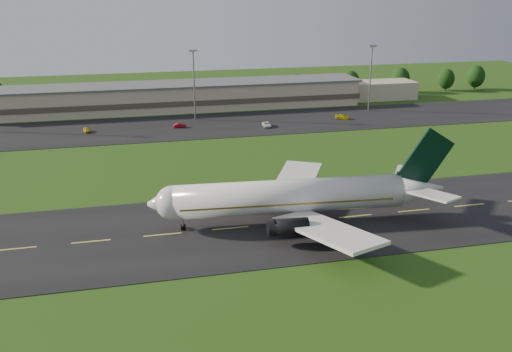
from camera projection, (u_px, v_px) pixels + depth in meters
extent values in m
plane|color=#214210|center=(230.00, 229.00, 93.27)|extent=(360.00, 360.00, 0.00)
cube|color=black|center=(230.00, 228.00, 93.26)|extent=(220.00, 30.00, 0.10)
cube|color=black|center=(181.00, 127.00, 159.61)|extent=(260.00, 30.00, 0.10)
cylinder|color=silver|center=(289.00, 196.00, 93.92)|extent=(38.33, 8.62, 5.60)
sphere|color=silver|center=(173.00, 203.00, 91.16)|extent=(5.60, 5.60, 5.60)
cone|color=silver|center=(160.00, 203.00, 90.86)|extent=(4.42, 5.68, 5.38)
cone|color=silver|center=(418.00, 189.00, 97.20)|extent=(9.41, 6.19, 5.49)
cube|color=brown|center=(286.00, 198.00, 93.96)|extent=(35.34, 8.42, 0.28)
cube|color=black|center=(169.00, 200.00, 90.89)|extent=(2.23, 3.15, 0.65)
cube|color=silver|center=(327.00, 230.00, 84.61)|extent=(12.91, 20.22, 2.20)
cube|color=silver|center=(295.00, 182.00, 105.21)|extent=(15.23, 20.01, 2.20)
cube|color=silver|center=(431.00, 194.00, 92.23)|extent=(7.05, 9.39, 0.91)
cube|color=silver|center=(407.00, 175.00, 101.60)|extent=(7.95, 9.32, 0.91)
cube|color=black|center=(410.00, 180.00, 96.41)|extent=(5.03, 0.95, 3.00)
cube|color=black|center=(426.00, 158.00, 95.59)|extent=(9.44, 1.20, 10.55)
cylinder|color=black|center=(290.00, 227.00, 86.82)|extent=(5.80, 3.14, 2.70)
cylinder|color=black|center=(271.00, 191.00, 101.80)|extent=(5.80, 3.14, 2.70)
cube|color=tan|center=(172.00, 97.00, 180.47)|extent=(120.00, 15.00, 8.00)
cube|color=#4C4438|center=(172.00, 100.00, 180.73)|extent=(121.00, 15.40, 1.60)
cube|color=#595B60|center=(172.00, 84.00, 179.14)|extent=(122.00, 16.00, 0.50)
cube|color=tan|center=(374.00, 90.00, 198.04)|extent=(28.00, 11.00, 6.00)
cylinder|color=gray|center=(194.00, 86.00, 164.91)|extent=(0.44, 0.44, 20.00)
cube|color=gray|center=(193.00, 51.00, 161.68)|extent=(2.40, 1.20, 0.50)
cylinder|color=gray|center=(370.00, 79.00, 177.02)|extent=(0.44, 0.44, 20.00)
cube|color=gray|center=(372.00, 46.00, 173.79)|extent=(2.40, 1.20, 0.50)
cylinder|color=black|center=(67.00, 105.00, 183.37)|extent=(0.56, 0.56, 2.23)
ellipsoid|color=black|center=(67.00, 96.00, 182.50)|extent=(5.20, 5.20, 6.50)
cylinder|color=black|center=(296.00, 94.00, 201.35)|extent=(0.56, 0.56, 2.59)
ellipsoid|color=black|center=(296.00, 85.00, 200.34)|extent=(6.04, 6.04, 7.55)
cylinder|color=black|center=(350.00, 91.00, 205.61)|extent=(0.56, 0.56, 2.74)
ellipsoid|color=black|center=(350.00, 82.00, 204.54)|extent=(6.38, 6.38, 7.98)
cylinder|color=black|center=(400.00, 88.00, 210.47)|extent=(0.56, 0.56, 2.85)
ellipsoid|color=black|center=(401.00, 79.00, 209.36)|extent=(6.65, 6.65, 8.31)
cylinder|color=black|center=(445.00, 87.00, 213.62)|extent=(0.56, 0.56, 2.57)
ellipsoid|color=black|center=(446.00, 79.00, 212.61)|extent=(6.01, 6.01, 7.51)
cylinder|color=black|center=(475.00, 86.00, 216.25)|extent=(0.56, 0.56, 2.85)
ellipsoid|color=black|center=(476.00, 76.00, 215.13)|extent=(6.65, 6.65, 8.32)
imported|color=gold|center=(87.00, 130.00, 153.53)|extent=(2.22, 3.85, 1.23)
imported|color=maroon|center=(180.00, 125.00, 158.45)|extent=(3.53, 1.24, 1.16)
imported|color=silver|center=(267.00, 124.00, 159.39)|extent=(2.56, 4.79, 1.28)
imported|color=#C0AD0B|center=(343.00, 117.00, 168.32)|extent=(4.72, 4.02, 1.30)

